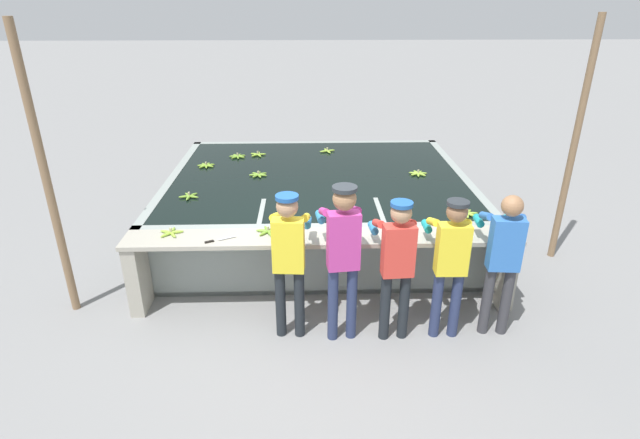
{
  "coord_description": "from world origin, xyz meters",
  "views": [
    {
      "loc": [
        -0.18,
        -4.79,
        3.36
      ],
      "look_at": [
        0.0,
        1.29,
        0.64
      ],
      "focal_mm": 28.0,
      "sensor_mm": 36.0,
      "label": 1
    }
  ],
  "objects_px": {
    "worker_3": "(451,257)",
    "banana_bunch_floating_1": "(238,156)",
    "worker_0": "(289,253)",
    "worker_2": "(397,258)",
    "support_post_left": "(46,180)",
    "banana_bunch_ledge_0": "(268,231)",
    "worker_4": "(503,253)",
    "banana_bunch_floating_0": "(206,165)",
    "banana_bunch_floating_8": "(258,154)",
    "knife_0": "(216,240)",
    "banana_bunch_floating_5": "(258,175)",
    "banana_bunch_ledge_1": "(171,233)",
    "banana_bunch_floating_4": "(418,174)",
    "banana_bunch_floating_3": "(284,197)",
    "worker_1": "(343,248)",
    "support_post_right": "(574,146)",
    "banana_bunch_floating_7": "(327,151)",
    "banana_bunch_floating_6": "(467,213)",
    "banana_bunch_floating_2": "(189,196)"
  },
  "relations": [
    {
      "from": "banana_bunch_floating_1",
      "to": "banana_bunch_floating_3",
      "type": "distance_m",
      "value": 2.06
    },
    {
      "from": "support_post_left",
      "to": "worker_0",
      "type": "bearing_deg",
      "value": -11.94
    },
    {
      "from": "banana_bunch_floating_7",
      "to": "banana_bunch_floating_8",
      "type": "relative_size",
      "value": 1.01
    },
    {
      "from": "banana_bunch_floating_3",
      "to": "banana_bunch_ledge_0",
      "type": "height_order",
      "value": "banana_bunch_ledge_0"
    },
    {
      "from": "banana_bunch_floating_5",
      "to": "worker_0",
      "type": "bearing_deg",
      "value": -78.5
    },
    {
      "from": "banana_bunch_floating_7",
      "to": "support_post_right",
      "type": "distance_m",
      "value": 3.83
    },
    {
      "from": "worker_2",
      "to": "banana_bunch_ledge_1",
      "type": "height_order",
      "value": "worker_2"
    },
    {
      "from": "banana_bunch_floating_7",
      "to": "banana_bunch_floating_8",
      "type": "distance_m",
      "value": 1.2
    },
    {
      "from": "knife_0",
      "to": "banana_bunch_floating_5",
      "type": "bearing_deg",
      "value": 82.55
    },
    {
      "from": "banana_bunch_floating_0",
      "to": "banana_bunch_floating_3",
      "type": "distance_m",
      "value": 1.9
    },
    {
      "from": "banana_bunch_floating_4",
      "to": "banana_bunch_floating_8",
      "type": "bearing_deg",
      "value": 156.89
    },
    {
      "from": "worker_4",
      "to": "banana_bunch_floating_0",
      "type": "xyz_separation_m",
      "value": [
        -3.59,
        3.09,
        -0.03
      ]
    },
    {
      "from": "banana_bunch_floating_8",
      "to": "knife_0",
      "type": "bearing_deg",
      "value": -93.34
    },
    {
      "from": "support_post_left",
      "to": "worker_1",
      "type": "bearing_deg",
      "value": -11.04
    },
    {
      "from": "banana_bunch_floating_8",
      "to": "banana_bunch_ledge_0",
      "type": "distance_m",
      "value": 3.05
    },
    {
      "from": "banana_bunch_floating_1",
      "to": "banana_bunch_floating_2",
      "type": "height_order",
      "value": "same"
    },
    {
      "from": "worker_4",
      "to": "support_post_left",
      "type": "distance_m",
      "value": 4.82
    },
    {
      "from": "banana_bunch_floating_1",
      "to": "banana_bunch_floating_4",
      "type": "distance_m",
      "value": 2.99
    },
    {
      "from": "banana_bunch_floating_3",
      "to": "knife_0",
      "type": "bearing_deg",
      "value": -119.33
    },
    {
      "from": "knife_0",
      "to": "support_post_left",
      "type": "distance_m",
      "value": 1.86
    },
    {
      "from": "worker_0",
      "to": "worker_2",
      "type": "distance_m",
      "value": 1.1
    },
    {
      "from": "worker_3",
      "to": "banana_bunch_floating_3",
      "type": "bearing_deg",
      "value": 135.51
    },
    {
      "from": "worker_2",
      "to": "banana_bunch_floating_5",
      "type": "distance_m",
      "value": 3.13
    },
    {
      "from": "banana_bunch_floating_1",
      "to": "worker_3",
      "type": "bearing_deg",
      "value": -54.2
    },
    {
      "from": "support_post_left",
      "to": "worker_2",
      "type": "bearing_deg",
      "value": -9.53
    },
    {
      "from": "worker_3",
      "to": "banana_bunch_floating_1",
      "type": "distance_m",
      "value": 4.45
    },
    {
      "from": "banana_bunch_floating_2",
      "to": "banana_bunch_floating_1",
      "type": "bearing_deg",
      "value": 76.77
    },
    {
      "from": "worker_0",
      "to": "worker_4",
      "type": "bearing_deg",
      "value": -0.46
    },
    {
      "from": "banana_bunch_floating_5",
      "to": "support_post_left",
      "type": "bearing_deg",
      "value": -134.28
    },
    {
      "from": "worker_3",
      "to": "banana_bunch_ledge_1",
      "type": "xyz_separation_m",
      "value": [
        -2.99,
        0.67,
        -0.01
      ]
    },
    {
      "from": "banana_bunch_floating_8",
      "to": "support_post_left",
      "type": "height_order",
      "value": "support_post_left"
    },
    {
      "from": "banana_bunch_floating_3",
      "to": "support_post_right",
      "type": "bearing_deg",
      "value": -0.14
    },
    {
      "from": "banana_bunch_floating_1",
      "to": "knife_0",
      "type": "relative_size",
      "value": 0.86
    },
    {
      "from": "banana_bunch_floating_4",
      "to": "support_post_left",
      "type": "xyz_separation_m",
      "value": [
        -4.42,
        -2.05,
        0.67
      ]
    },
    {
      "from": "support_post_left",
      "to": "banana_bunch_ledge_0",
      "type": "bearing_deg",
      "value": 2.13
    },
    {
      "from": "banana_bunch_floating_5",
      "to": "banana_bunch_floating_7",
      "type": "distance_m",
      "value": 1.64
    },
    {
      "from": "worker_4",
      "to": "knife_0",
      "type": "relative_size",
      "value": 4.89
    },
    {
      "from": "banana_bunch_floating_0",
      "to": "banana_bunch_floating_8",
      "type": "bearing_deg",
      "value": 37.12
    },
    {
      "from": "banana_bunch_ledge_1",
      "to": "support_post_left",
      "type": "distance_m",
      "value": 1.38
    },
    {
      "from": "worker_1",
      "to": "worker_4",
      "type": "height_order",
      "value": "worker_1"
    },
    {
      "from": "banana_bunch_floating_0",
      "to": "banana_bunch_ledge_1",
      "type": "xyz_separation_m",
      "value": [
        0.05,
        -2.46,
        0.0
      ]
    },
    {
      "from": "banana_bunch_floating_7",
      "to": "support_post_right",
      "type": "bearing_deg",
      "value": -34.98
    },
    {
      "from": "banana_bunch_ledge_1",
      "to": "banana_bunch_ledge_0",
      "type": "bearing_deg",
      "value": 0.4
    },
    {
      "from": "banana_bunch_ledge_1",
      "to": "worker_2",
      "type": "bearing_deg",
      "value": -15.76
    },
    {
      "from": "worker_2",
      "to": "banana_bunch_floating_4",
      "type": "xyz_separation_m",
      "value": [
        0.78,
        2.66,
        -0.01
      ]
    },
    {
      "from": "banana_bunch_floating_6",
      "to": "banana_bunch_ledge_0",
      "type": "bearing_deg",
      "value": -169.56
    },
    {
      "from": "worker_4",
      "to": "banana_bunch_floating_7",
      "type": "height_order",
      "value": "worker_4"
    },
    {
      "from": "worker_3",
      "to": "banana_bunch_floating_5",
      "type": "bearing_deg",
      "value": 129.32
    },
    {
      "from": "banana_bunch_floating_5",
      "to": "banana_bunch_ledge_1",
      "type": "relative_size",
      "value": 1.01
    },
    {
      "from": "banana_bunch_floating_0",
      "to": "banana_bunch_floating_2",
      "type": "distance_m",
      "value": 1.33
    }
  ]
}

